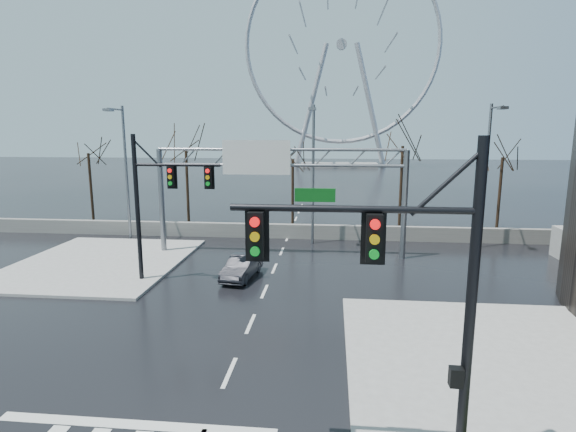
# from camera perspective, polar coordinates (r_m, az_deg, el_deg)

# --- Properties ---
(ground) EXTENTS (260.00, 260.00, 0.00)m
(ground) POSITION_cam_1_polar(r_m,az_deg,el_deg) (16.34, -7.44, -19.10)
(ground) COLOR black
(ground) RESTS_ON ground
(sidewalk_right_ext) EXTENTS (12.00, 10.00, 0.15)m
(sidewalk_right_ext) POSITION_cam_1_polar(r_m,az_deg,el_deg) (18.91, 26.58, -15.61)
(sidewalk_right_ext) COLOR gray
(sidewalk_right_ext) RESTS_ON ground
(sidewalk_far) EXTENTS (10.00, 12.00, 0.15)m
(sidewalk_far) POSITION_cam_1_polar(r_m,az_deg,el_deg) (30.60, -22.73, -5.43)
(sidewalk_far) COLOR gray
(sidewalk_far) RESTS_ON ground
(barrier_wall) EXTENTS (52.00, 0.50, 1.10)m
(barrier_wall) POSITION_cam_1_polar(r_m,az_deg,el_deg) (34.80, -0.07, -1.93)
(barrier_wall) COLOR slate
(barrier_wall) RESTS_ON ground
(signal_mast_near) EXTENTS (5.52, 0.41, 8.00)m
(signal_mast_near) POSITION_cam_1_polar(r_m,az_deg,el_deg) (10.43, 15.27, -7.61)
(signal_mast_near) COLOR black
(signal_mast_near) RESTS_ON ground
(signal_mast_far) EXTENTS (4.72, 0.41, 8.00)m
(signal_mast_far) POSITION_cam_1_polar(r_m,az_deg,el_deg) (24.78, -16.33, 2.63)
(signal_mast_far) COLOR black
(signal_mast_far) RESTS_ON ground
(sign_gantry) EXTENTS (16.36, 0.40, 7.60)m
(sign_gantry) POSITION_cam_1_polar(r_m,az_deg,el_deg) (29.16, -1.79, 4.86)
(sign_gantry) COLOR slate
(sign_gantry) RESTS_ON ground
(streetlight_left) EXTENTS (0.50, 2.55, 10.00)m
(streetlight_left) POSITION_cam_1_polar(r_m,az_deg,el_deg) (35.54, -20.14, 6.39)
(streetlight_left) COLOR slate
(streetlight_left) RESTS_ON ground
(streetlight_mid) EXTENTS (0.50, 2.55, 10.00)m
(streetlight_mid) POSITION_cam_1_polar(r_m,az_deg,el_deg) (32.08, 3.19, 6.63)
(streetlight_mid) COLOR slate
(streetlight_mid) RESTS_ON ground
(streetlight_right) EXTENTS (0.50, 2.55, 10.00)m
(streetlight_right) POSITION_cam_1_polar(r_m,az_deg,el_deg) (33.77, 24.10, 5.93)
(streetlight_right) COLOR slate
(streetlight_right) RESTS_ON ground
(tree_far_left) EXTENTS (3.50, 3.50, 7.00)m
(tree_far_left) POSITION_cam_1_polar(r_m,az_deg,el_deg) (43.50, -23.97, 6.35)
(tree_far_left) COLOR black
(tree_far_left) RESTS_ON ground
(tree_left) EXTENTS (3.75, 3.75, 7.50)m
(tree_left) POSITION_cam_1_polar(r_m,az_deg,el_deg) (39.36, -12.80, 7.23)
(tree_left) COLOR black
(tree_left) RESTS_ON ground
(tree_center) EXTENTS (3.25, 3.25, 6.50)m
(tree_center) POSITION_cam_1_polar(r_m,az_deg,el_deg) (38.57, 0.60, 6.23)
(tree_center) COLOR black
(tree_center) RESTS_ON ground
(tree_right) EXTENTS (3.90, 3.90, 7.80)m
(tree_right) POSITION_cam_1_polar(r_m,az_deg,el_deg) (37.78, 14.31, 7.41)
(tree_right) COLOR black
(tree_right) RESTS_ON ground
(tree_far_right) EXTENTS (3.40, 3.40, 6.80)m
(tree_far_right) POSITION_cam_1_polar(r_m,az_deg,el_deg) (40.28, 25.53, 5.74)
(tree_far_right) COLOR black
(tree_far_right) RESTS_ON ground
(ferris_wheel) EXTENTS (45.00, 6.00, 50.91)m
(ferris_wheel) POSITION_cam_1_polar(r_m,az_deg,el_deg) (110.32, 6.80, 19.88)
(ferris_wheel) COLOR gray
(ferris_wheel) RESTS_ON ground
(car) EXTENTS (1.88, 4.01, 1.27)m
(car) POSITION_cam_1_polar(r_m,az_deg,el_deg) (25.51, -5.90, -6.44)
(car) COLOR black
(car) RESTS_ON ground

